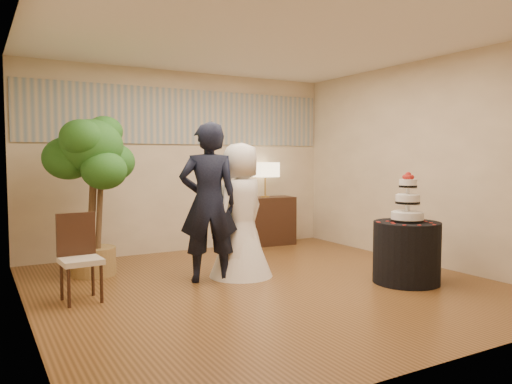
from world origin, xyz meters
TOP-DOWN VIEW (x-y plane):
  - floor at (0.00, 0.00)m, footprint 5.00×5.00m
  - ceiling at (0.00, 0.00)m, footprint 5.00×5.00m
  - wall_back at (0.00, 2.50)m, footprint 5.00×0.06m
  - wall_front at (0.00, -2.50)m, footprint 5.00×0.06m
  - wall_left at (-2.50, 0.00)m, footprint 0.06×5.00m
  - wall_right at (2.50, 0.00)m, footprint 0.06×5.00m
  - mural_border at (0.00, 2.48)m, footprint 4.90×0.02m
  - groom at (-0.49, 0.49)m, footprint 0.80×0.66m
  - bride at (-0.03, 0.54)m, footprint 1.06×1.05m
  - cake_table at (1.50, -0.71)m, footprint 0.77×0.77m
  - wedding_cake at (1.50, -0.71)m, footprint 0.38×0.38m
  - console at (1.35, 2.29)m, footprint 1.00×0.51m
  - table_lamp at (1.35, 2.29)m, footprint 0.35×0.35m
  - ficus_tree at (-1.62, 1.49)m, footprint 1.34×1.34m
  - side_chair at (-1.97, 0.38)m, footprint 0.44×0.46m

SIDE VIEW (x-z plane):
  - floor at x=0.00m, z-range 0.00..0.00m
  - cake_table at x=1.50m, z-range 0.00..0.72m
  - console at x=1.35m, z-range 0.00..0.81m
  - side_chair at x=-1.97m, z-range 0.00..0.90m
  - bride at x=-0.03m, z-range 0.00..1.65m
  - groom at x=-0.49m, z-range 0.00..1.88m
  - wedding_cake at x=1.50m, z-range 0.72..1.30m
  - ficus_tree at x=-1.62m, z-range 0.00..2.05m
  - table_lamp at x=1.35m, z-range 0.81..1.39m
  - wall_back at x=0.00m, z-range 0.00..2.80m
  - wall_front at x=0.00m, z-range 0.00..2.80m
  - wall_left at x=-2.50m, z-range 0.00..2.80m
  - wall_right at x=2.50m, z-range 0.00..2.80m
  - mural_border at x=0.00m, z-range 1.68..2.52m
  - ceiling at x=0.00m, z-range 2.80..2.80m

